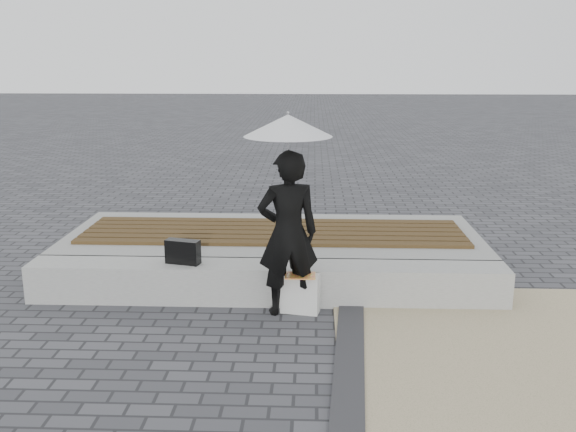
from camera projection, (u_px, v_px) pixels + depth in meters
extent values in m
plane|color=#49494E|center=(253.00, 372.00, 5.23)|extent=(80.00, 80.00, 0.00)
cube|color=#2F2F32|center=(348.00, 404.00, 4.71)|extent=(0.61, 5.20, 0.04)
cube|color=#AFB0AA|center=(266.00, 282.00, 6.73)|extent=(5.00, 0.45, 0.40)
cube|color=gray|center=(273.00, 249.00, 7.90)|extent=(5.00, 2.00, 0.40)
imported|color=black|center=(288.00, 234.00, 6.25)|extent=(0.67, 0.52, 1.65)
cylinder|color=#B0AFB5|center=(288.00, 180.00, 6.13)|extent=(0.01, 0.01, 0.84)
cone|color=silver|center=(288.00, 125.00, 6.00)|extent=(0.84, 0.84, 0.21)
sphere|color=#B0AFB5|center=(288.00, 113.00, 5.97)|extent=(0.03, 0.03, 0.03)
cube|color=black|center=(183.00, 252.00, 6.67)|extent=(0.38, 0.21, 0.25)
cube|color=silver|center=(300.00, 293.00, 6.41)|extent=(0.40, 0.23, 0.40)
cube|color=#E92D4A|center=(300.00, 276.00, 6.31)|extent=(0.30, 0.22, 0.01)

